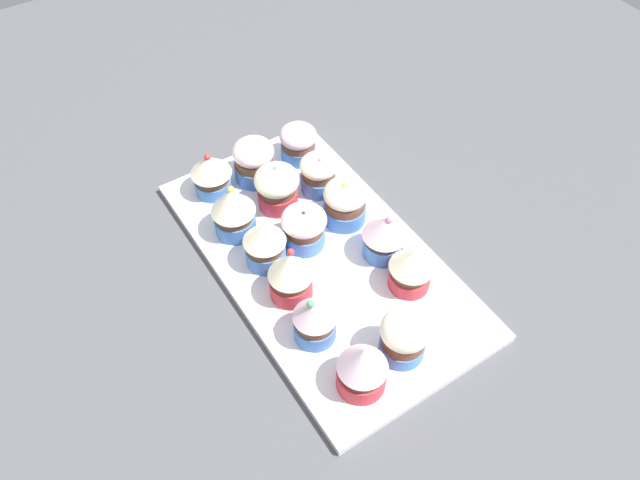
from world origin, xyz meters
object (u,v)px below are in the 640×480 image
Objects in this scene: cupcake_6 at (255,159)px; cupcake_10 at (298,142)px; cupcake_12 at (345,202)px; cupcake_14 at (411,267)px; cupcake_5 at (362,367)px; cupcake_9 at (407,334)px; cupcake_3 at (291,275)px; cupcake_2 at (265,243)px; cupcake_8 at (304,227)px; cupcake_0 at (211,173)px; cupcake_7 at (277,187)px; cupcake_1 at (233,210)px; baking_tray at (320,257)px; cupcake_4 at (315,318)px; cupcake_11 at (318,173)px; cupcake_13 at (384,235)px.

cupcake_6 reaches higher than cupcake_10.
cupcake_12 is 14.00cm from cupcake_14.
cupcake_9 is at bearing 96.16° from cupcake_5.
cupcake_3 is 1.15× the size of cupcake_14.
cupcake_6 is (-14.71, 6.86, -0.14)cm from cupcake_2.
cupcake_14 is (13.33, 7.63, 0.29)cm from cupcake_8.
cupcake_7 reaches higher than cupcake_0.
cupcake_1 reaches higher than cupcake_14.
cupcake_12 is (-22.08, 12.92, -0.45)cm from cupcake_5.
cupcake_2 is at bearing -161.30° from cupcake_9.
cupcake_7 is 28.89cm from cupcake_9.
cupcake_10 is at bearing 87.22° from cupcake_0.
cupcake_8 is (-2.86, -0.67, 3.92)cm from baking_tray.
cupcake_14 is at bearing 13.40° from cupcake_6.
cupcake_7 is (7.60, 6.45, 0.07)cm from cupcake_0.
cupcake_4 is 22.47cm from cupcake_7.
cupcake_10 is 7.50cm from cupcake_11.
cupcake_0 is (-18.67, -6.53, 4.17)cm from baking_tray.
cupcake_12 reaches higher than cupcake_9.
cupcake_1 is 10.92cm from cupcake_6.
cupcake_13 is at bearing 58.64° from baking_tray.
cupcake_4 is 31.99cm from cupcake_10.
cupcake_13 reaches higher than cupcake_0.
cupcake_14 is (28.21, 6.72, 0.11)cm from cupcake_6.
cupcake_10 is (-14.95, 14.39, -0.57)cm from cupcake_2.
cupcake_2 is 0.99× the size of cupcake_7.
cupcake_12 is at bearing 64.89° from cupcake_1.
cupcake_12 is at bearing 118.63° from baking_tray.
cupcake_8 is (-21.42, 5.81, -0.56)cm from cupcake_5.
cupcake_0 is 1.02× the size of cupcake_14.
cupcake_7 is at bearing -178.97° from cupcake_9.
cupcake_7 is at bearing 140.87° from cupcake_2.
cupcake_4 reaches higher than cupcake_6.
cupcake_6 is 1.00× the size of cupcake_14.
cupcake_1 is at bearing -6.15° from cupcake_0.
cupcake_3 is 6.87cm from cupcake_4.
cupcake_14 reaches higher than cupcake_10.
cupcake_14 is at bearing -1.64° from cupcake_10.
cupcake_10 is (-0.24, 7.53, -0.43)cm from cupcake_6.
cupcake_12 is (-6.88, 13.01, -0.51)cm from cupcake_3.
cupcake_14 is at bearing 0.95° from cupcake_11.
cupcake_6 and cupcake_9 have the same top height.
cupcake_8 is at bearing -43.38° from cupcake_11.
cupcake_11 is (7.41, -1.16, 0.12)cm from cupcake_10.
cupcake_13 is at bearing 2.42° from cupcake_11.
cupcake_2 is at bearing -179.64° from cupcake_5.
cupcake_4 is (6.82, -0.80, -0.28)cm from cupcake_3.
cupcake_9 reaches higher than baking_tray.
cupcake_10 is (-6.91, 7.86, -0.56)cm from cupcake_7.
cupcake_10 is at bearing 136.08° from cupcake_2.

